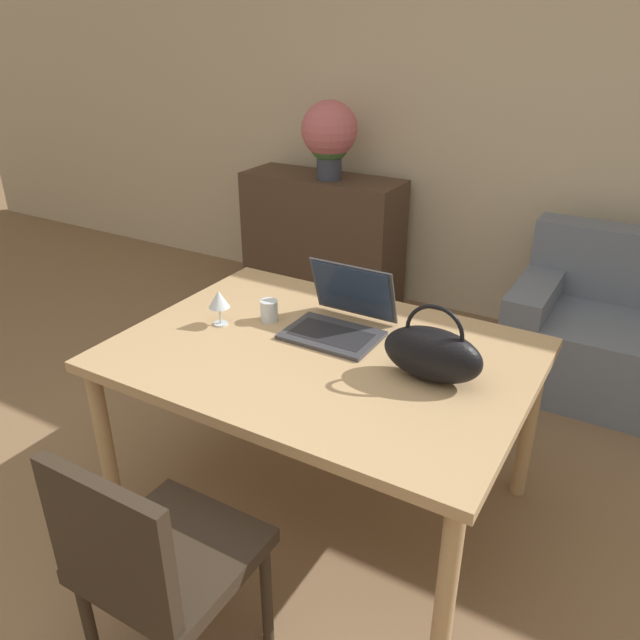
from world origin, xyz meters
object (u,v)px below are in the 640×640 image
wine_glass (219,300)px  flower_vase (329,135)px  handbag (432,353)px  chair (154,559)px  drinking_glass (269,310)px  laptop (342,314)px

wine_glass → flower_vase: (-0.53, 1.80, 0.33)m
wine_glass → handbag: 0.87m
wine_glass → chair: bearing=-63.2°
chair → handbag: (0.43, 0.91, 0.33)m
chair → handbag: size_ratio=2.49×
chair → drinking_glass: bearing=106.7°
wine_glass → handbag: size_ratio=0.42×
flower_vase → laptop: bearing=-58.8°
chair → laptop: (-0.01, 1.08, 0.30)m
drinking_glass → handbag: bearing=-7.7°
chair → flower_vase: size_ratio=1.73×
chair → handbag: 1.06m
chair → drinking_glass: 1.08m
chair → laptop: bearing=90.5°
chair → wine_glass: 1.04m
laptop → drinking_glass: laptop is taller
flower_vase → drinking_glass: bearing=-68.0°
laptop → flower_vase: flower_vase is taller
laptop → wine_glass: (-0.44, -0.21, 0.04)m
drinking_glass → wine_glass: size_ratio=0.59×
laptop → flower_vase: bearing=121.2°
handbag → drinking_glass: bearing=172.3°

